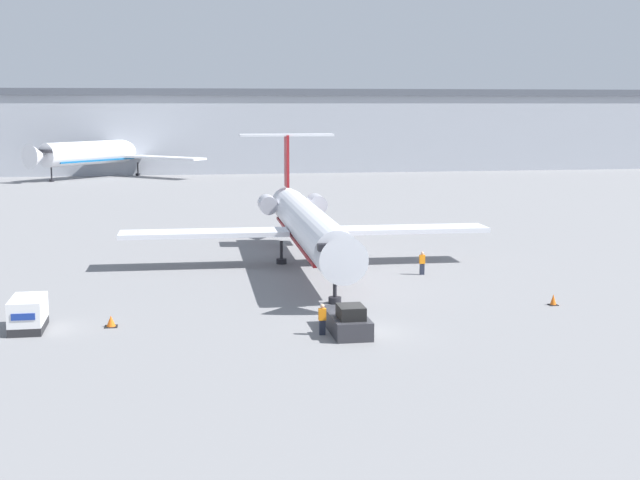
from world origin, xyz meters
The scene contains 10 objects.
ground_plane centered at (0.00, 0.00, 0.00)m, with size 600.00×600.00×0.00m, color slate.
terminal_building centered at (0.00, 120.00, 7.50)m, with size 180.00×16.80×14.95m.
airplane_main centered at (0.45, 20.61, 3.24)m, with size 28.30×32.44×9.54m.
pushback_tug centered at (-0.55, 0.26, 0.62)m, with size 1.93×4.75×1.69m.
luggage_cart centered at (-17.62, 3.68, 0.90)m, with size 1.75×3.33×1.80m.
worker_near_tug centered at (-1.98, -0.04, 0.87)m, with size 0.40×0.24×1.68m.
worker_by_wing centered at (8.05, 15.54, 0.88)m, with size 0.40×0.24×1.68m.
traffic_cone_left centered at (-13.22, 3.64, 0.30)m, with size 0.70×0.70×0.64m.
traffic_cone_right centered at (13.22, 4.59, 0.32)m, with size 0.54×0.54×0.68m.
airplane_parked_far_left centered at (-17.71, 112.27, 4.22)m, with size 30.61×31.71×11.28m.
Camera 1 is at (-9.90, -45.62, 12.18)m, focal length 50.00 mm.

